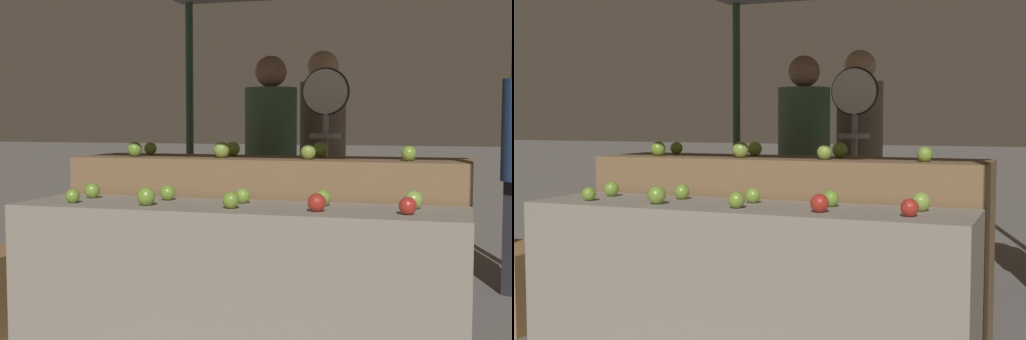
# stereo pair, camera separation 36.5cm
# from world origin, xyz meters

# --- Properties ---
(display_counter_front) EXTENTS (2.16, 0.55, 0.83)m
(display_counter_front) POSITION_xyz_m (0.00, 0.00, 0.42)
(display_counter_front) COLOR gray
(display_counter_front) RESTS_ON ground_plane
(display_counter_back) EXTENTS (2.16, 0.55, 1.03)m
(display_counter_back) POSITION_xyz_m (0.00, 0.60, 0.51)
(display_counter_back) COLOR olive
(display_counter_back) RESTS_ON ground_plane
(apple_front_0) EXTENTS (0.07, 0.07, 0.07)m
(apple_front_0) POSITION_xyz_m (-0.81, -0.12, 0.87)
(apple_front_0) COLOR #7AA338
(apple_front_0) RESTS_ON display_counter_front
(apple_front_1) EXTENTS (0.09, 0.09, 0.09)m
(apple_front_1) POSITION_xyz_m (-0.41, -0.11, 0.88)
(apple_front_1) COLOR #7AA338
(apple_front_1) RESTS_ON display_counter_front
(apple_front_2) EXTENTS (0.08, 0.08, 0.08)m
(apple_front_2) POSITION_xyz_m (0.01, -0.11, 0.87)
(apple_front_2) COLOR #7AA338
(apple_front_2) RESTS_ON display_counter_front
(apple_front_3) EXTENTS (0.08, 0.08, 0.08)m
(apple_front_3) POSITION_xyz_m (0.41, -0.11, 0.87)
(apple_front_3) COLOR #B72D23
(apple_front_3) RESTS_ON display_counter_front
(apple_front_4) EXTENTS (0.08, 0.08, 0.08)m
(apple_front_4) POSITION_xyz_m (0.81, -0.10, 0.87)
(apple_front_4) COLOR #B72D23
(apple_front_4) RESTS_ON display_counter_front
(apple_front_5) EXTENTS (0.08, 0.08, 0.08)m
(apple_front_5) POSITION_xyz_m (-0.82, 0.10, 0.87)
(apple_front_5) COLOR #7AA338
(apple_front_5) RESTS_ON display_counter_front
(apple_front_6) EXTENTS (0.08, 0.08, 0.08)m
(apple_front_6) POSITION_xyz_m (-0.40, 0.12, 0.87)
(apple_front_6) COLOR #7AA338
(apple_front_6) RESTS_ON display_counter_front
(apple_front_7) EXTENTS (0.08, 0.08, 0.08)m
(apple_front_7) POSITION_xyz_m (-0.00, 0.10, 0.87)
(apple_front_7) COLOR #84AD3D
(apple_front_7) RESTS_ON display_counter_front
(apple_front_8) EXTENTS (0.08, 0.08, 0.08)m
(apple_front_8) POSITION_xyz_m (0.40, 0.10, 0.87)
(apple_front_8) COLOR #7AA338
(apple_front_8) RESTS_ON display_counter_front
(apple_front_9) EXTENTS (0.09, 0.09, 0.09)m
(apple_front_9) POSITION_xyz_m (0.82, 0.10, 0.87)
(apple_front_9) COLOR #8EB247
(apple_front_9) RESTS_ON display_counter_front
(apple_back_0) EXTENTS (0.08, 0.08, 0.08)m
(apple_back_0) POSITION_xyz_m (-0.77, 0.49, 1.07)
(apple_back_0) COLOR #7AA338
(apple_back_0) RESTS_ON display_counter_back
(apple_back_1) EXTENTS (0.09, 0.09, 0.09)m
(apple_back_1) POSITION_xyz_m (-0.24, 0.49, 1.07)
(apple_back_1) COLOR #8EB247
(apple_back_1) RESTS_ON display_counter_back
(apple_back_2) EXTENTS (0.08, 0.08, 0.08)m
(apple_back_2) POSITION_xyz_m (0.24, 0.48, 1.07)
(apple_back_2) COLOR #8EB247
(apple_back_2) RESTS_ON display_counter_back
(apple_back_3) EXTENTS (0.08, 0.08, 0.08)m
(apple_back_3) POSITION_xyz_m (0.77, 0.49, 1.07)
(apple_back_3) COLOR #84AD3D
(apple_back_3) RESTS_ON display_counter_back
(apple_back_4) EXTENTS (0.07, 0.07, 0.07)m
(apple_back_4) POSITION_xyz_m (-0.77, 0.71, 1.07)
(apple_back_4) COLOR #7AA338
(apple_back_4) RESTS_ON display_counter_back
(apple_back_5) EXTENTS (0.08, 0.08, 0.08)m
(apple_back_5) POSITION_xyz_m (-0.25, 0.70, 1.07)
(apple_back_5) COLOR #84AD3D
(apple_back_5) RESTS_ON display_counter_back
(apple_back_6) EXTENTS (0.08, 0.08, 0.08)m
(apple_back_6) POSITION_xyz_m (0.26, 0.71, 1.07)
(apple_back_6) COLOR #7AA338
(apple_back_6) RESTS_ON display_counter_back
(produce_scale) EXTENTS (0.31, 0.20, 1.57)m
(produce_scale) POSITION_xyz_m (0.18, 1.30, 1.15)
(produce_scale) COLOR #99999E
(produce_scale) RESTS_ON ground_plane
(person_vendor_at_scale) EXTENTS (0.45, 0.45, 1.68)m
(person_vendor_at_scale) POSITION_xyz_m (-0.26, 1.61, 0.97)
(person_vendor_at_scale) COLOR #2D2D38
(person_vendor_at_scale) RESTS_ON ground_plane
(person_customer_right) EXTENTS (0.42, 0.42, 1.75)m
(person_customer_right) POSITION_xyz_m (0.02, 2.03, 1.02)
(person_customer_right) COLOR #2D2D38
(person_customer_right) RESTS_ON ground_plane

